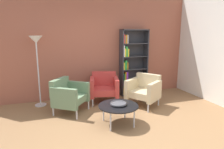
{
  "coord_description": "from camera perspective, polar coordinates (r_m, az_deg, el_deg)",
  "views": [
    {
      "loc": [
        -1.28,
        -3.07,
        1.82
      ],
      "look_at": [
        0.01,
        0.84,
        0.95
      ],
      "focal_mm": 32.15,
      "sensor_mm": 36.0,
      "label": 1
    }
  ],
  "objects": [
    {
      "name": "floor_lamp_torchiere",
      "position": [
        5.17,
        -20.69,
        7.06
      ],
      "size": [
        0.32,
        0.32,
        1.74
      ],
      "color": "silver",
      "rests_on": "ground_plane"
    },
    {
      "name": "brick_back_panel",
      "position": [
        5.68,
        -5.24,
        8.16
      ],
      "size": [
        6.4,
        0.12,
        2.9
      ],
      "primitive_type": "cube",
      "color": "#9E5642",
      "rests_on": "ground_plane"
    },
    {
      "name": "armchair_spare_guest",
      "position": [
        5.09,
        9.11,
        -4.25
      ],
      "size": [
        0.93,
        0.95,
        0.78
      ],
      "rotation": [
        0.0,
        0.0,
        -0.95
      ],
      "color": "#C6B289",
      "rests_on": "ground_plane"
    },
    {
      "name": "armchair_corner_red",
      "position": [
        5.28,
        -2.23,
        -3.5
      ],
      "size": [
        0.85,
        0.81,
        0.78
      ],
      "rotation": [
        0.0,
        0.0,
        -0.25
      ],
      "color": "#B73833",
      "rests_on": "ground_plane"
    },
    {
      "name": "bookshelf_tall",
      "position": [
        5.87,
        5.45,
        3.11
      ],
      "size": [
        0.8,
        0.3,
        1.9
      ],
      "color": "#333338",
      "rests_on": "ground_plane"
    },
    {
      "name": "ground_plane",
      "position": [
        3.79,
        4.03,
        -16.81
      ],
      "size": [
        8.32,
        8.32,
        0.0
      ],
      "primitive_type": "plane",
      "color": "olive"
    },
    {
      "name": "coffee_table_low",
      "position": [
        4.03,
        1.82,
        -9.11
      ],
      "size": [
        0.8,
        0.8,
        0.4
      ],
      "color": "black",
      "rests_on": "ground_plane"
    },
    {
      "name": "armchair_near_window",
      "position": [
        4.72,
        -12.25,
        -5.67
      ],
      "size": [
        0.93,
        0.95,
        0.78
      ],
      "rotation": [
        0.0,
        0.0,
        0.94
      ],
      "color": "slate",
      "rests_on": "ground_plane"
    },
    {
      "name": "decorative_bowl",
      "position": [
        4.01,
        1.83,
        -8.26
      ],
      "size": [
        0.32,
        0.32,
        0.05
      ],
      "color": "#4C4C51",
      "rests_on": "coffee_table_low"
    }
  ]
}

